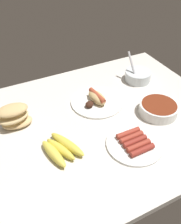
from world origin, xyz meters
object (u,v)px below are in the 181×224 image
(bowl_coleslaw, at_px, (138,75))
(banana_bunch, at_px, (61,149))
(bowl_chili, at_px, (158,108))
(bread_stack, at_px, (14,116))
(plate_hotdog_assembled, at_px, (97,100))
(plate_sausages, at_px, (135,143))

(bowl_coleslaw, distance_m, banana_bunch, 0.64)
(bowl_coleslaw, xyz_separation_m, bowl_chili, (0.08, 0.27, -0.00))
(bowl_coleslaw, distance_m, bowl_chili, 0.28)
(bread_stack, relative_size, bowl_chili, 0.83)
(plate_hotdog_assembled, bearing_deg, bowl_chili, 138.45)
(plate_hotdog_assembled, bearing_deg, plate_sausages, 91.40)
(plate_sausages, xyz_separation_m, bowl_chili, (-0.21, -0.12, 0.02))
(plate_hotdog_assembled, bearing_deg, bread_stack, -1.71)
(bread_stack, bearing_deg, banana_bunch, 117.72)
(plate_sausages, bearing_deg, bowl_coleslaw, -126.23)
(banana_bunch, relative_size, bowl_chili, 1.09)
(banana_bunch, bearing_deg, bowl_chili, -177.57)
(banana_bunch, bearing_deg, plate_sausages, 160.50)
(plate_sausages, bearing_deg, bowl_chili, -150.52)
(bread_stack, height_order, bowl_chili, bread_stack)
(plate_sausages, distance_m, bowl_chili, 0.24)
(bowl_coleslaw, relative_size, banana_bunch, 0.80)
(bowl_coleslaw, height_order, bread_stack, bowl_coleslaw)
(banana_bunch, xyz_separation_m, bowl_chili, (-0.49, -0.02, 0.01))
(plate_hotdog_assembled, bearing_deg, banana_bunch, 38.43)
(bowl_chili, bearing_deg, bread_stack, -18.67)
(bowl_coleslaw, xyz_separation_m, bread_stack, (0.68, 0.07, 0.02))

